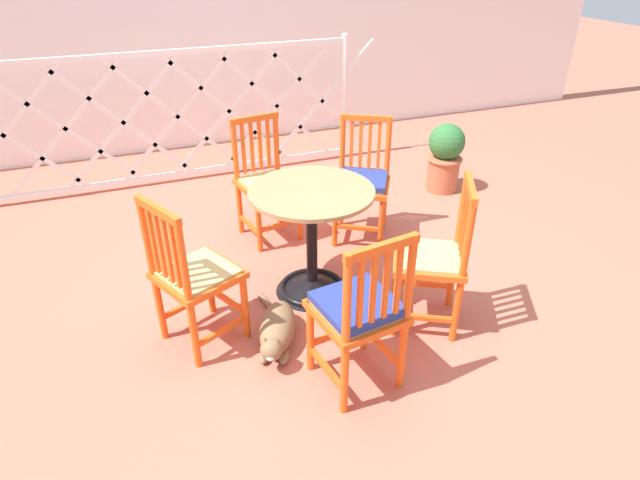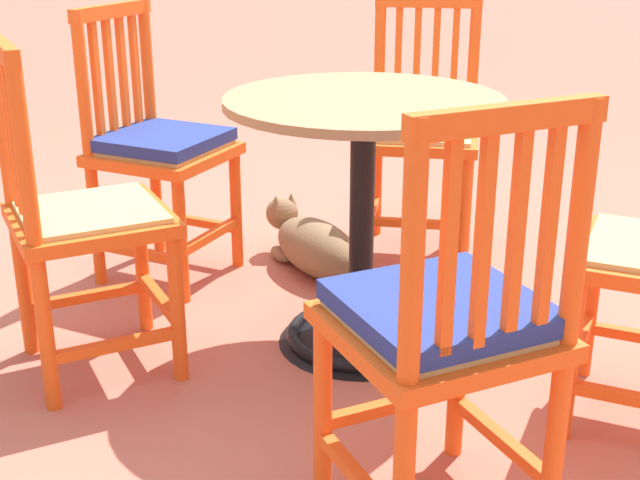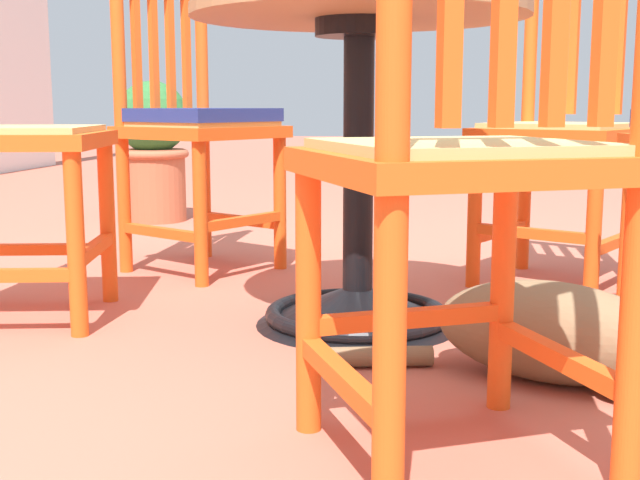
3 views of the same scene
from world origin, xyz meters
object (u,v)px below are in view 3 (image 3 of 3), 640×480
(terracotta_planter, at_px, (153,147))
(orange_chair_at_corner, at_px, (196,127))
(orange_chair_tucked_in, at_px, (470,164))
(orange_chair_by_planter, at_px, (4,139))
(cafe_table, at_px, (358,205))
(orange_chair_near_fence, at_px, (563,133))
(tabby_cat, at_px, (569,334))

(terracotta_planter, bearing_deg, orange_chair_at_corner, -154.79)
(orange_chair_tucked_in, bearing_deg, orange_chair_by_planter, 55.62)
(orange_chair_at_corner, bearing_deg, orange_chair_by_planter, 156.63)
(orange_chair_by_planter, distance_m, orange_chair_tucked_in, 1.27)
(cafe_table, relative_size, orange_chair_near_fence, 0.83)
(orange_chair_near_fence, xyz_separation_m, tabby_cat, (-0.92, 0.11, -0.34))
(terracotta_planter, bearing_deg, orange_chair_tucked_in, -152.49)
(cafe_table, height_order, orange_chair_at_corner, orange_chair_at_corner)
(cafe_table, height_order, tabby_cat, cafe_table)
(orange_chair_at_corner, xyz_separation_m, tabby_cat, (-0.98, -0.98, -0.35))
(tabby_cat, distance_m, terracotta_planter, 2.54)
(orange_chair_near_fence, distance_m, tabby_cat, 0.99)
(cafe_table, relative_size, orange_chair_at_corner, 0.83)
(cafe_table, distance_m, orange_chair_tucked_in, 0.81)
(orange_chair_tucked_in, relative_size, tabby_cat, 1.25)
(orange_chair_tucked_in, relative_size, terracotta_planter, 1.47)
(orange_chair_tucked_in, height_order, terracotta_planter, orange_chair_tucked_in)
(orange_chair_near_fence, bearing_deg, orange_chair_at_corner, 86.70)
(terracotta_planter, bearing_deg, orange_chair_near_fence, -125.35)
(cafe_table, bearing_deg, orange_chair_by_planter, 93.28)
(orange_chair_by_planter, bearing_deg, cafe_table, -86.72)
(cafe_table, distance_m, orange_chair_by_planter, 0.85)
(orange_chair_near_fence, bearing_deg, terracotta_planter, 54.65)
(orange_chair_by_planter, distance_m, terracotta_planter, 1.74)
(cafe_table, distance_m, terracotta_planter, 1.98)
(orange_chair_by_planter, bearing_deg, terracotta_planter, 7.27)
(orange_chair_at_corner, relative_size, orange_chair_tucked_in, 1.00)
(orange_chair_near_fence, height_order, orange_chair_tucked_in, same)
(orange_chair_tucked_in, distance_m, tabby_cat, 0.56)
(terracotta_planter, bearing_deg, orange_chair_by_planter, -172.73)
(orange_chair_at_corner, distance_m, orange_chair_tucked_in, 1.57)
(orange_chair_at_corner, bearing_deg, orange_chair_tucked_in, -150.77)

